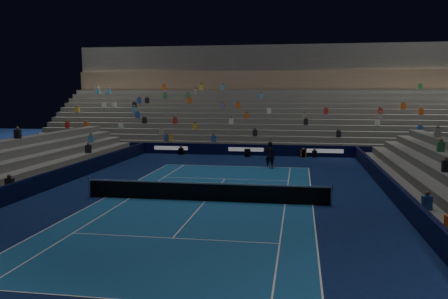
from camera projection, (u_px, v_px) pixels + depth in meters
name	position (u px, v px, depth m)	size (l,w,h in m)	color
ground	(206.00, 201.00, 24.35)	(90.00, 90.00, 0.00)	#0B1A45
court_surface	(206.00, 201.00, 24.35)	(10.97, 23.77, 0.01)	#185085
sponsor_barrier_far	(246.00, 150.00, 42.42)	(44.00, 0.25, 1.00)	black
sponsor_barrier_east	(401.00, 198.00, 22.74)	(0.25, 37.00, 1.00)	black
sponsor_barrier_west	(33.00, 186.00, 25.84)	(0.25, 37.00, 1.00)	black
grandstand_main	(256.00, 114.00, 51.29)	(44.00, 15.20, 11.20)	#61615D
tennis_net	(205.00, 192.00, 24.29)	(12.90, 0.10, 1.10)	#B2B2B7
tennis_player	(270.00, 155.00, 34.92)	(0.73, 0.48, 2.00)	black
broadcast_camera	(247.00, 153.00, 41.49)	(0.60, 1.02, 0.68)	black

